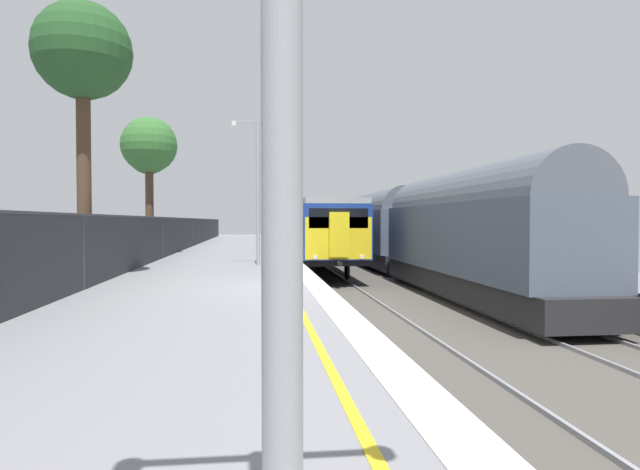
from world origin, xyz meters
TOP-DOWN VIEW (x-y plane):
  - ground at (2.64, 0.00)m, footprint 17.40×110.00m
  - commuter_train_at_platform at (2.10, 27.16)m, footprint 2.83×39.88m
  - freight_train_adjacent_track at (6.10, 10.93)m, footprint 2.60×28.08m
  - signal_gantry at (0.62, 18.95)m, footprint 1.10×0.24m
  - speed_limit_sign at (0.25, 14.93)m, footprint 0.59×0.08m
  - platform_lamp_mid at (-1.11, 7.07)m, footprint 2.00×0.20m
  - platform_back_fence at (-5.45, 0.00)m, footprint 0.07×99.00m
  - background_tree_left at (-6.24, 2.93)m, footprint 2.86×2.86m
  - background_tree_centre at (-6.61, 14.72)m, footprint 2.82×2.97m

SIDE VIEW (x-z plane):
  - ground at x=2.64m, z-range -1.21..0.00m
  - platform_back_fence at x=-5.45m, z-range 0.04..1.94m
  - commuter_train_at_platform at x=2.10m, z-range -0.64..3.17m
  - freight_train_adjacent_track at x=6.10m, z-range -0.80..3.59m
  - speed_limit_sign at x=0.25m, z-range 0.36..2.96m
  - signal_gantry at x=0.62m, z-range 0.62..5.62m
  - platform_lamp_mid at x=-1.11m, z-range 0.51..6.12m
  - background_tree_centre at x=-6.61m, z-range 1.90..8.89m
  - background_tree_left at x=-6.24m, z-range 2.48..10.66m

